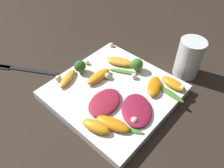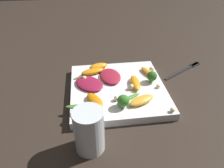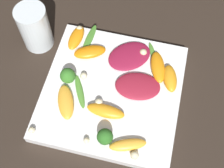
% 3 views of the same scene
% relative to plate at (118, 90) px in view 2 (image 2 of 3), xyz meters
% --- Properties ---
extents(ground_plane, '(2.40, 2.40, 0.00)m').
position_rel_plate_xyz_m(ground_plane, '(0.00, 0.00, -0.01)').
color(ground_plane, '#2D231C').
extents(plate, '(0.29, 0.29, 0.02)m').
position_rel_plate_xyz_m(plate, '(0.00, 0.00, 0.00)').
color(plate, white).
rests_on(plate, ground_plane).
extents(drinking_glass, '(0.07, 0.07, 0.11)m').
position_rel_plate_xyz_m(drinking_glass, '(-0.10, -0.20, 0.04)').
color(drinking_glass, white).
rests_on(drinking_glass, ground_plane).
extents(fork, '(0.17, 0.11, 0.01)m').
position_rel_plate_xyz_m(fork, '(0.27, 0.11, -0.01)').
color(fork, '#262628').
rests_on(fork, ground_plane).
extents(radicchio_leaf_0, '(0.12, 0.12, 0.01)m').
position_rel_plate_xyz_m(radicchio_leaf_0, '(-0.09, 0.02, 0.02)').
color(radicchio_leaf_0, maroon).
rests_on(radicchio_leaf_0, plate).
extents(radicchio_leaf_1, '(0.08, 0.10, 0.01)m').
position_rel_plate_xyz_m(radicchio_leaf_1, '(-0.02, 0.05, 0.02)').
color(radicchio_leaf_1, maroon).
rests_on(radicchio_leaf_1, plate).
extents(orange_segment_0, '(0.05, 0.08, 0.01)m').
position_rel_plate_xyz_m(orange_segment_0, '(0.11, 0.06, 0.02)').
color(orange_segment_0, '#FCAD33').
rests_on(orange_segment_0, plate).
extents(orange_segment_1, '(0.07, 0.04, 0.02)m').
position_rel_plate_xyz_m(orange_segment_1, '(-0.11, -0.11, 0.02)').
color(orange_segment_1, orange).
rests_on(orange_segment_1, plate).
extents(orange_segment_2, '(0.07, 0.04, 0.02)m').
position_rel_plate_xyz_m(orange_segment_2, '(-0.05, 0.12, 0.02)').
color(orange_segment_2, orange).
rests_on(orange_segment_2, plate).
extents(orange_segment_3, '(0.08, 0.05, 0.02)m').
position_rel_plate_xyz_m(orange_segment_3, '(-0.07, 0.09, 0.02)').
color(orange_segment_3, orange).
rests_on(orange_segment_3, plate).
extents(orange_segment_4, '(0.08, 0.06, 0.02)m').
position_rel_plate_xyz_m(orange_segment_4, '(0.05, -0.09, 0.02)').
color(orange_segment_4, '#FCAD33').
rests_on(orange_segment_4, plate).
extents(orange_segment_5, '(0.03, 0.08, 0.02)m').
position_rel_plate_xyz_m(orange_segment_5, '(0.05, 0.00, 0.02)').
color(orange_segment_5, orange).
rests_on(orange_segment_5, plate).
extents(orange_segment_6, '(0.06, 0.08, 0.02)m').
position_rel_plate_xyz_m(orange_segment_6, '(-0.08, -0.07, 0.02)').
color(orange_segment_6, orange).
rests_on(orange_segment_6, plate).
extents(broccoli_floret_0, '(0.03, 0.03, 0.04)m').
position_rel_plate_xyz_m(broccoli_floret_0, '(0.11, 0.01, 0.03)').
color(broccoli_floret_0, '#84AD5B').
rests_on(broccoli_floret_0, plate).
extents(broccoli_floret_1, '(0.03, 0.03, 0.04)m').
position_rel_plate_xyz_m(broccoli_floret_1, '(-0.00, -0.10, 0.03)').
color(broccoli_floret_1, '#84AD5B').
rests_on(broccoli_floret_1, plate).
extents(arugula_sprig_0, '(0.08, 0.02, 0.00)m').
position_rel_plate_xyz_m(arugula_sprig_0, '(-0.12, -0.08, 0.01)').
color(arugula_sprig_0, '#47842D').
rests_on(arugula_sprig_0, plate).
extents(arugula_sprig_1, '(0.08, 0.04, 0.00)m').
position_rel_plate_xyz_m(arugula_sprig_1, '(-0.10, 0.07, 0.01)').
color(arugula_sprig_1, '#518E33').
rests_on(arugula_sprig_1, plate).
extents(arugula_sprig_2, '(0.08, 0.05, 0.01)m').
position_rel_plate_xyz_m(arugula_sprig_2, '(0.02, -0.06, 0.01)').
color(arugula_sprig_2, '#518E33').
rests_on(arugula_sprig_2, plate).
extents(macadamia_nut_0, '(0.02, 0.02, 0.02)m').
position_rel_plate_xyz_m(macadamia_nut_0, '(0.04, -0.02, 0.02)').
color(macadamia_nut_0, beige).
rests_on(macadamia_nut_0, plate).
extents(macadamia_nut_1, '(0.02, 0.02, 0.02)m').
position_rel_plate_xyz_m(macadamia_nut_1, '(-0.10, 0.05, 0.02)').
color(macadamia_nut_1, beige).
rests_on(macadamia_nut_1, plate).
extents(macadamia_nut_2, '(0.02, 0.02, 0.02)m').
position_rel_plate_xyz_m(macadamia_nut_2, '(-0.13, -0.11, 0.02)').
color(macadamia_nut_2, beige).
rests_on(macadamia_nut_2, plate).
extents(macadamia_nut_3, '(0.02, 0.02, 0.02)m').
position_rel_plate_xyz_m(macadamia_nut_3, '(-0.01, -0.07, 0.02)').
color(macadamia_nut_3, beige).
rests_on(macadamia_nut_3, plate).
extents(macadamia_nut_4, '(0.01, 0.01, 0.01)m').
position_rel_plate_xyz_m(macadamia_nut_4, '(0.13, -0.13, 0.02)').
color(macadamia_nut_4, beige).
rests_on(macadamia_nut_4, plate).
extents(macadamia_nut_5, '(0.02, 0.02, 0.02)m').
position_rel_plate_xyz_m(macadamia_nut_5, '(0.13, 0.08, 0.02)').
color(macadamia_nut_5, beige).
rests_on(macadamia_nut_5, plate).
extents(macadamia_nut_6, '(0.01, 0.01, 0.01)m').
position_rel_plate_xyz_m(macadamia_nut_6, '(0.12, -0.02, 0.02)').
color(macadamia_nut_6, beige).
rests_on(macadamia_nut_6, plate).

